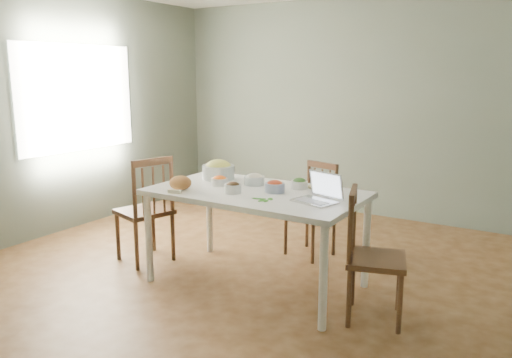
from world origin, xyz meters
The scene contains 19 objects.
floor centered at (0.00, 0.00, 0.00)m, with size 5.00×5.00×0.00m, color #492B12.
wall_back centered at (0.00, 2.50, 1.35)m, with size 5.00×0.00×2.70m, color slate.
wall_left centered at (-2.50, 0.00, 1.35)m, with size 0.00×5.00×2.70m, color slate.
window_left centered at (-2.48, 0.30, 1.50)m, with size 0.04×1.60×1.20m, color white.
dining_table centered at (0.18, -0.12, 0.41)m, with size 1.76×0.99×0.82m, color white, non-canonical shape.
chair_far centered at (0.27, 0.76, 0.46)m, with size 0.40×0.39×0.92m, color #3C2114, non-canonical shape.
chair_left centered at (-1.02, -0.21, 0.51)m, with size 0.45×0.43×1.03m, color #3C2114, non-canonical shape.
chair_right centered at (1.26, -0.20, 0.49)m, with size 0.43×0.41×0.97m, color #3C2114, non-canonical shape.
bread_boule centered at (-0.37, -0.43, 0.88)m, with size 0.19×0.19×0.12m, color #B07140.
butter_stick centered at (-0.33, -0.55, 0.84)m, with size 0.11×0.03×0.03m, color #F7EBBE.
bowl_squash centered at (-0.36, 0.10, 0.91)m, with size 0.30×0.30×0.17m, color #D0C257, non-canonical shape.
bowl_carrot centered at (-0.19, -0.11, 0.86)m, with size 0.15×0.15×0.08m, color orange, non-canonical shape.
bowl_onion centered at (0.05, 0.07, 0.87)m, with size 0.18×0.18×0.10m, color beige, non-canonical shape.
bowl_mushroom centered at (0.07, -0.29, 0.87)m, with size 0.14×0.14×0.09m, color #452B12, non-canonical shape.
bowl_redpep centered at (0.34, -0.08, 0.87)m, with size 0.16×0.16×0.10m, color red, non-canonical shape.
bowl_broccoli centered at (0.45, 0.14, 0.87)m, with size 0.14×0.14×0.09m, color #29501E, non-canonical shape.
flatbread centered at (0.58, 0.25, 0.83)m, with size 0.18×0.18×0.02m, color beige.
basil_bunch centered at (0.38, -0.35, 0.83)m, with size 0.19×0.19×0.02m, color #2B802B, non-canonical shape.
laptop centered at (0.76, -0.21, 0.93)m, with size 0.32×0.26×0.22m, color silver, non-canonical shape.
Camera 1 is at (2.33, -3.59, 1.79)m, focal length 35.37 mm.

